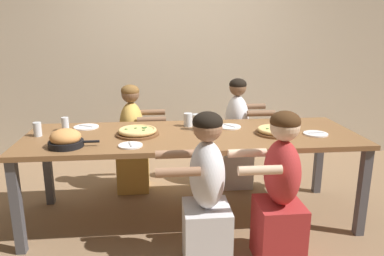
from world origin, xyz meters
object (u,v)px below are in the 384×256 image
diner_near_midright (280,195)px  drinking_glass_d (38,130)px  empty_plate_a (86,127)px  diner_far_midleft (133,143)px  drinking_glass_e (188,121)px  empty_plate_d (230,127)px  empty_plate_c (316,134)px  drinking_glass_c (65,125)px  skillet_bowl (66,139)px  empty_plate_b (131,145)px  pizza_board_main (137,132)px  diner_near_center (206,198)px  drinking_glass_a (197,123)px  pizza_board_second (276,131)px  diner_far_midright (237,138)px  drinking_glass_b (212,128)px

diner_near_midright → drinking_glass_d: bearing=67.7°
empty_plate_a → drinking_glass_d: drinking_glass_d is taller
diner_far_midleft → drinking_glass_e: bearing=50.3°
empty_plate_d → empty_plate_c: bearing=-24.1°
empty_plate_d → drinking_glass_c: bearing=179.1°
empty_plate_c → skillet_bowl: bearing=-175.9°
drinking_glass_d → diner_near_midright: (1.83, -0.75, -0.32)m
empty_plate_b → diner_far_midleft: (-0.05, 1.00, -0.29)m
drinking_glass_c → pizza_board_main: bearing=-17.1°
diner_near_midright → diner_near_center: 0.52m
empty_plate_d → drinking_glass_a: (-0.30, -0.05, 0.05)m
pizza_board_second → drinking_glass_c: (-1.79, 0.28, 0.03)m
empty_plate_c → diner_near_midright: size_ratio=0.18×
empty_plate_c → drinking_glass_d: 2.32m
empty_plate_a → diner_far_midright: diner_far_midright is taller
diner_far_midright → diner_near_midright: (0.01, -1.39, -0.00)m
drinking_glass_e → diner_far_midright: (0.55, 0.44, -0.31)m
diner_near_midright → diner_far_midleft: bearing=38.2°
drinking_glass_a → empty_plate_b: bearing=-142.5°
drinking_glass_e → pizza_board_second: bearing=-24.6°
empty_plate_b → diner_far_midleft: size_ratio=0.17×
pizza_board_main → empty_plate_a: (-0.47, 0.29, -0.02)m
empty_plate_c → diner_far_midright: bearing=120.8°
empty_plate_a → drinking_glass_a: drinking_glass_a is taller
drinking_glass_d → drinking_glass_c: bearing=38.0°
diner_far_midright → diner_far_midleft: diner_far_midright is taller
diner_far_midright → diner_near_midright: size_ratio=1.03×
drinking_glass_b → drinking_glass_c: bearing=170.2°
empty_plate_b → drinking_glass_c: drinking_glass_c is taller
pizza_board_second → diner_near_center: 0.96m
empty_plate_b → diner_near_center: bearing=-37.0°
skillet_bowl → empty_plate_b: skillet_bowl is taller
empty_plate_a → empty_plate_b: size_ratio=1.20×
empty_plate_b → drinking_glass_a: 0.70m
drinking_glass_e → drinking_glass_d: bearing=-171.1°
empty_plate_d → drinking_glass_e: bearing=168.6°
empty_plate_b → drinking_glass_d: size_ratio=1.58×
pizza_board_second → diner_far_midleft: size_ratio=0.31×
pizza_board_second → drinking_glass_b: size_ratio=2.96×
empty_plate_d → drinking_glass_d: drinking_glass_d is taller
empty_plate_a → empty_plate_c: 2.00m
diner_near_center → drinking_glass_b: bearing=-11.2°
diner_near_center → diner_far_midleft: diner_near_center is taller
drinking_glass_d → diner_near_center: bearing=-29.8°
empty_plate_b → drinking_glass_d: (-0.78, 0.35, 0.05)m
drinking_glass_a → drinking_glass_c: 1.14m
drinking_glass_a → diner_near_midright: bearing=-58.7°
empty_plate_a → empty_plate_d: same height
empty_plate_a → drinking_glass_d: size_ratio=1.89×
skillet_bowl → diner_far_midright: (1.52, 0.96, -0.32)m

